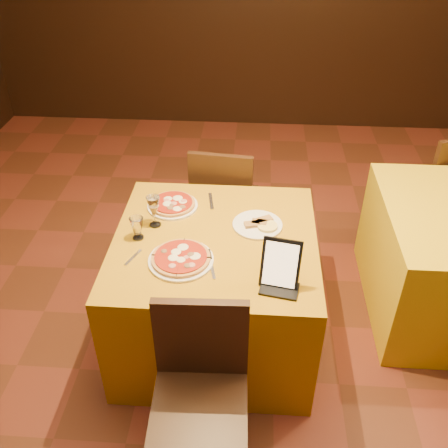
# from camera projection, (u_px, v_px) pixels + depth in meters

# --- Properties ---
(floor) EXTENTS (6.00, 7.00, 0.01)m
(floor) POSITION_uv_depth(u_px,v_px,m) (273.00, 381.00, 2.85)
(floor) COLOR #5E2D19
(floor) RESTS_ON ground
(main_table) EXTENTS (1.10, 1.10, 0.75)m
(main_table) POSITION_uv_depth(u_px,v_px,m) (216.00, 289.00, 2.91)
(main_table) COLOR #B07B0B
(main_table) RESTS_ON floor
(chair_main_near) EXTENTS (0.50, 0.50, 0.91)m
(chair_main_near) POSITION_uv_depth(u_px,v_px,m) (199.00, 407.00, 2.19)
(chair_main_near) COLOR black
(chair_main_near) RESTS_ON floor
(chair_main_far) EXTENTS (0.53, 0.53, 0.91)m
(chair_main_far) POSITION_uv_depth(u_px,v_px,m) (226.00, 199.00, 3.55)
(chair_main_far) COLOR black
(chair_main_far) RESTS_ON floor
(chair_side_far) EXTENTS (0.60, 0.60, 0.91)m
(chair_side_far) POSITION_uv_depth(u_px,v_px,m) (432.00, 182.00, 3.74)
(chair_side_far) COLOR #30220F
(chair_side_far) RESTS_ON floor
(pizza_near) EXTENTS (0.33, 0.33, 0.03)m
(pizza_near) POSITION_uv_depth(u_px,v_px,m) (181.00, 259.00, 2.53)
(pizza_near) COLOR white
(pizza_near) RESTS_ON main_table
(pizza_far) EXTENTS (0.30, 0.30, 0.03)m
(pizza_far) POSITION_uv_depth(u_px,v_px,m) (172.00, 205.00, 2.93)
(pizza_far) COLOR white
(pizza_far) RESTS_ON main_table
(cutlet_dish) EXTENTS (0.28, 0.28, 0.03)m
(cutlet_dish) POSITION_uv_depth(u_px,v_px,m) (257.00, 224.00, 2.78)
(cutlet_dish) COLOR white
(cutlet_dish) RESTS_ON main_table
(wine_glass) EXTENTS (0.10, 0.10, 0.19)m
(wine_glass) POSITION_uv_depth(u_px,v_px,m) (154.00, 211.00, 2.74)
(wine_glass) COLOR tan
(wine_glass) RESTS_ON main_table
(water_glass) EXTENTS (0.08, 0.08, 0.13)m
(water_glass) POSITION_uv_depth(u_px,v_px,m) (137.00, 228.00, 2.66)
(water_glass) COLOR white
(water_glass) RESTS_ON main_table
(tablet) EXTENTS (0.20, 0.13, 0.23)m
(tablet) POSITION_uv_depth(u_px,v_px,m) (281.00, 264.00, 2.34)
(tablet) COLOR black
(tablet) RESTS_ON main_table
(knife) EXTENTS (0.06, 0.19, 0.01)m
(knife) POSITION_uv_depth(u_px,v_px,m) (212.00, 266.00, 2.50)
(knife) COLOR silver
(knife) RESTS_ON main_table
(fork_near) EXTENTS (0.07, 0.14, 0.01)m
(fork_near) POSITION_uv_depth(u_px,v_px,m) (133.00, 257.00, 2.55)
(fork_near) COLOR silver
(fork_near) RESTS_ON main_table
(fork_far) EXTENTS (0.05, 0.18, 0.01)m
(fork_far) POSITION_uv_depth(u_px,v_px,m) (211.00, 201.00, 2.99)
(fork_far) COLOR #B3B5BA
(fork_far) RESTS_ON main_table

